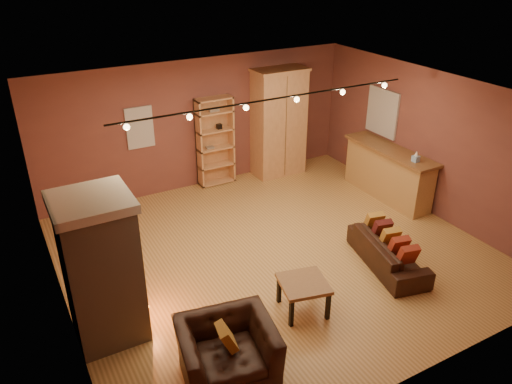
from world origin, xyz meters
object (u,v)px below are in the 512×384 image
bar_counter (388,172)px  coffee_table (304,286)px  bookcase (214,141)px  loveseat (389,247)px  fireplace (102,269)px  armoire (279,122)px  armchair (227,344)px

bar_counter → coffee_table: bearing=-148.2°
bar_counter → coffee_table: 4.29m
bookcase → bar_counter: size_ratio=0.87×
bar_counter → loveseat: size_ratio=1.26×
coffee_table → bar_counter: bearing=31.8°
bar_counter → loveseat: bar_counter is taller
fireplace → bookcase: 5.01m
loveseat → armoire: bearing=8.1°
bookcase → coffee_table: 4.75m
bookcase → armoire: bearing=-7.8°
armchair → bookcase: bearing=76.8°
coffee_table → armchair: bearing=-158.7°
fireplace → bar_counter: bearing=12.2°
loveseat → armchair: 3.53m
loveseat → coffee_table: size_ratio=2.24×
armoire → bar_counter: 2.68m
loveseat → armchair: size_ratio=1.40×
armchair → armoire: bearing=63.2°
armoire → coffee_table: bearing=-116.9°
fireplace → armchair: 1.93m
armoire → fireplace: bearing=-144.0°
bar_counter → coffee_table: bar_counter is taller
armchair → coffee_table: 1.63m
armoire → loveseat: size_ratio=1.37×
fireplace → bar_counter: size_ratio=0.93×
bookcase → coffee_table: size_ratio=2.47×
bar_counter → coffee_table: size_ratio=2.83×
armoire → armchair: (-3.78, -5.04, -0.73)m
bar_counter → armchair: (-5.17, -2.85, -0.04)m
fireplace → coffee_table: (2.60, -0.91, -0.63)m
loveseat → armchair: (-3.42, -0.87, 0.15)m
armoire → armchair: armoire is taller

